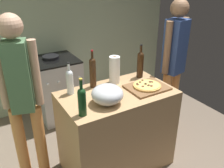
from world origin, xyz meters
TOP-DOWN VIEW (x-y plane):
  - ground_plane at (0.00, 1.22)m, footprint 3.84×3.05m
  - kitchen_wall_rear at (0.00, 2.50)m, footprint 3.84×0.10m
  - counter at (-0.02, 0.78)m, footprint 1.12×0.66m
  - cutting_board at (0.29, 0.70)m, footprint 0.40×0.32m
  - pizza at (0.29, 0.70)m, footprint 0.28×0.28m
  - mixing_bowl at (-0.21, 0.65)m, footprint 0.29×0.29m
  - paper_towel_roll at (0.08, 0.99)m, footprint 0.11×0.11m
  - wine_bottle_clear at (-0.42, 0.99)m, footprint 0.07×0.07m
  - wine_bottle_green at (-0.17, 1.01)m, footprint 0.07×0.07m
  - wine_bottle_amber at (-0.48, 0.58)m, footprint 0.07×0.07m
  - wine_bottle_dark at (0.40, 0.97)m, footprint 0.07×0.07m
  - stove at (-0.21, 2.10)m, footprint 0.58×0.63m
  - person_in_stripes at (-0.86, 1.04)m, footprint 0.35×0.25m
  - person_in_red at (0.91, 0.98)m, footprint 0.39×0.24m

SIDE VIEW (x-z plane):
  - ground_plane at x=0.00m, z-range -0.02..0.00m
  - stove at x=-0.21m, z-range -0.02..0.91m
  - counter at x=-0.02m, z-range 0.00..0.91m
  - cutting_board at x=0.29m, z-range 0.91..0.93m
  - pizza at x=0.29m, z-range 0.93..0.95m
  - person_in_stripes at x=-0.86m, z-range 0.13..1.83m
  - mixing_bowl at x=-0.21m, z-range 0.91..1.09m
  - person_in_red at x=0.91m, z-range 0.14..1.86m
  - wine_bottle_clear at x=-0.42m, z-range 0.88..1.21m
  - wine_bottle_amber at x=-0.48m, z-range 0.88..1.21m
  - paper_towel_roll at x=0.08m, z-range 0.91..1.20m
  - wine_bottle_dark at x=0.40m, z-range 0.88..1.26m
  - wine_bottle_green at x=-0.17m, z-range 0.88..1.28m
  - kitchen_wall_rear at x=0.00m, z-range 0.00..2.60m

